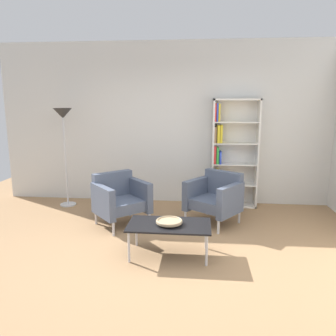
{
  "coord_description": "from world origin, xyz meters",
  "views": [
    {
      "loc": [
        0.5,
        -3.64,
        1.85
      ],
      "look_at": [
        0.06,
        0.84,
        0.95
      ],
      "focal_mm": 35.56,
      "sensor_mm": 36.0,
      "label": 1
    }
  ],
  "objects_px": {
    "coffee_table_low": "(169,227)",
    "armchair_by_bookshelf": "(215,197)",
    "decorative_bowl": "(169,221)",
    "armchair_corner_red": "(120,198)",
    "floor_lamp_torchiere": "(63,125)",
    "bookshelf_tall": "(231,154)"
  },
  "relations": [
    {
      "from": "decorative_bowl",
      "to": "floor_lamp_torchiere",
      "type": "xyz_separation_m",
      "value": [
        -2.02,
        1.82,
        1.01
      ]
    },
    {
      "from": "coffee_table_low",
      "to": "floor_lamp_torchiere",
      "type": "xyz_separation_m",
      "value": [
        -2.02,
        1.82,
        1.08
      ]
    },
    {
      "from": "coffee_table_low",
      "to": "armchair_corner_red",
      "type": "distance_m",
      "value": 1.29
    },
    {
      "from": "armchair_by_bookshelf",
      "to": "armchair_corner_red",
      "type": "relative_size",
      "value": 1.0
    },
    {
      "from": "coffee_table_low",
      "to": "armchair_by_bookshelf",
      "type": "height_order",
      "value": "armchair_by_bookshelf"
    },
    {
      "from": "armchair_corner_red",
      "to": "floor_lamp_torchiere",
      "type": "xyz_separation_m",
      "value": [
        -1.18,
        0.84,
        1.03
      ]
    },
    {
      "from": "floor_lamp_torchiere",
      "to": "armchair_by_bookshelf",
      "type": "bearing_deg",
      "value": -13.4
    },
    {
      "from": "armchair_corner_red",
      "to": "floor_lamp_torchiere",
      "type": "distance_m",
      "value": 1.78
    },
    {
      "from": "decorative_bowl",
      "to": "coffee_table_low",
      "type": "bearing_deg",
      "value": -135.0
    },
    {
      "from": "coffee_table_low",
      "to": "floor_lamp_torchiere",
      "type": "distance_m",
      "value": 2.93
    },
    {
      "from": "bookshelf_tall",
      "to": "coffee_table_low",
      "type": "relative_size",
      "value": 1.9
    },
    {
      "from": "armchair_by_bookshelf",
      "to": "armchair_corner_red",
      "type": "distance_m",
      "value": 1.46
    },
    {
      "from": "coffee_table_low",
      "to": "armchair_by_bookshelf",
      "type": "relative_size",
      "value": 1.06
    },
    {
      "from": "bookshelf_tall",
      "to": "decorative_bowl",
      "type": "bearing_deg",
      "value": -112.85
    },
    {
      "from": "armchair_by_bookshelf",
      "to": "floor_lamp_torchiere",
      "type": "height_order",
      "value": "floor_lamp_torchiere"
    },
    {
      "from": "armchair_by_bookshelf",
      "to": "armchair_corner_red",
      "type": "xyz_separation_m",
      "value": [
        -1.45,
        -0.22,
        0.0
      ]
    },
    {
      "from": "decorative_bowl",
      "to": "armchair_by_bookshelf",
      "type": "distance_m",
      "value": 1.33
    },
    {
      "from": "coffee_table_low",
      "to": "decorative_bowl",
      "type": "bearing_deg",
      "value": 45.0
    },
    {
      "from": "decorative_bowl",
      "to": "armchair_corner_red",
      "type": "relative_size",
      "value": 0.34
    },
    {
      "from": "bookshelf_tall",
      "to": "armchair_corner_red",
      "type": "xyz_separation_m",
      "value": [
        -1.73,
        -1.13,
        -0.53
      ]
    },
    {
      "from": "bookshelf_tall",
      "to": "armchair_corner_red",
      "type": "distance_m",
      "value": 2.14
    },
    {
      "from": "bookshelf_tall",
      "to": "decorative_bowl",
      "type": "distance_m",
      "value": 2.34
    }
  ]
}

